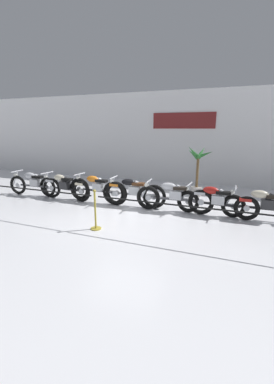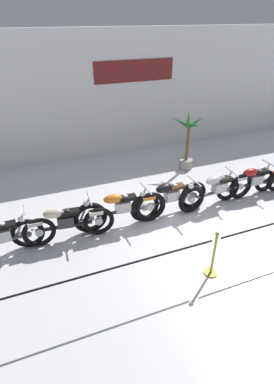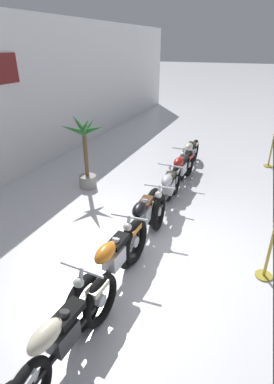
% 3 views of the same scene
% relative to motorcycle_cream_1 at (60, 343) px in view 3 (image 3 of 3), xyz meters
% --- Properties ---
extents(ground_plane, '(120.00, 120.00, 0.00)m').
position_rel_motorcycle_cream_1_xyz_m(ground_plane, '(2.72, -0.58, -0.47)').
color(ground_plane, silver).
extents(motorcycle_cream_1, '(2.33, 0.62, 0.95)m').
position_rel_motorcycle_cream_1_xyz_m(motorcycle_cream_1, '(0.00, 0.00, 0.00)').
color(motorcycle_cream_1, black).
rests_on(motorcycle_cream_1, ground).
extents(motorcycle_orange_2, '(2.33, 0.62, 0.99)m').
position_rel_motorcycle_cream_1_xyz_m(motorcycle_orange_2, '(1.38, 0.04, 0.01)').
color(motorcycle_orange_2, black).
rests_on(motorcycle_orange_2, ground).
extents(motorcycle_black_3, '(2.22, 0.62, 0.97)m').
position_rel_motorcycle_cream_1_xyz_m(motorcycle_black_3, '(2.72, 0.08, 0.02)').
color(motorcycle_black_3, black).
rests_on(motorcycle_black_3, ground).
extents(motorcycle_silver_4, '(2.42, 0.62, 0.96)m').
position_rel_motorcycle_cream_1_xyz_m(motorcycle_silver_4, '(4.10, 0.01, 0.00)').
color(motorcycle_silver_4, black).
rests_on(motorcycle_silver_4, ground).
extents(motorcycle_red_5, '(2.37, 0.62, 0.93)m').
position_rel_motorcycle_cream_1_xyz_m(motorcycle_red_5, '(5.36, 0.06, -0.02)').
color(motorcycle_red_5, black).
rests_on(motorcycle_red_5, ground).
extents(motorcycle_cream_6, '(2.36, 0.62, 0.92)m').
position_rel_motorcycle_cream_1_xyz_m(motorcycle_cream_6, '(6.67, 0.13, -0.02)').
color(motorcycle_cream_6, black).
rests_on(motorcycle_cream_6, ground).
extents(potted_palm_left_of_row, '(1.06, 0.98, 1.96)m').
position_rel_motorcycle_cream_1_xyz_m(potted_palm_left_of_row, '(4.45, 2.30, 0.47)').
color(potted_palm_left_of_row, gray).
rests_on(potted_palm_left_of_row, ground).
extents(stanchion_far_left, '(10.40, 0.28, 1.05)m').
position_rel_motorcycle_cream_1_xyz_m(stanchion_far_left, '(1.27, -2.12, 0.26)').
color(stanchion_far_left, gold).
rests_on(stanchion_far_left, ground).
extents(stanchion_mid_left, '(0.28, 0.28, 1.05)m').
position_rel_motorcycle_cream_1_xyz_m(stanchion_mid_left, '(2.58, -2.12, -0.12)').
color(stanchion_mid_left, gold).
rests_on(stanchion_mid_left, ground).
extents(stanchion_mid_right, '(0.28, 0.28, 1.05)m').
position_rel_motorcycle_cream_1_xyz_m(stanchion_mid_right, '(7.87, -2.12, -0.12)').
color(stanchion_mid_right, gold).
rests_on(stanchion_mid_right, ground).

